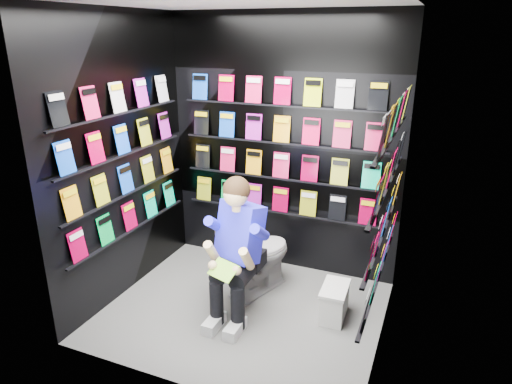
% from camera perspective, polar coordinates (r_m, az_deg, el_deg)
% --- Properties ---
extents(floor, '(2.40, 2.40, 0.00)m').
position_cam_1_polar(floor, '(4.28, -1.64, -14.66)').
color(floor, '#5E5E5C').
rests_on(floor, ground).
extents(ceiling, '(2.40, 2.40, 0.00)m').
position_cam_1_polar(ceiling, '(3.55, -2.07, 22.67)').
color(ceiling, white).
rests_on(ceiling, floor).
extents(wall_back, '(2.40, 0.04, 2.60)m').
position_cam_1_polar(wall_back, '(4.61, 3.32, 5.62)').
color(wall_back, black).
rests_on(wall_back, floor).
extents(wall_front, '(2.40, 0.04, 2.60)m').
position_cam_1_polar(wall_front, '(2.88, -10.05, -3.32)').
color(wall_front, black).
rests_on(wall_front, floor).
extents(wall_left, '(0.04, 2.00, 2.60)m').
position_cam_1_polar(wall_left, '(4.33, -16.50, 3.92)').
color(wall_left, black).
rests_on(wall_left, floor).
extents(wall_right, '(0.04, 2.00, 2.60)m').
position_cam_1_polar(wall_right, '(3.42, 16.83, -0.20)').
color(wall_right, black).
rests_on(wall_right, floor).
extents(comics_back, '(2.10, 0.06, 1.37)m').
position_cam_1_polar(comics_back, '(4.58, 3.20, 5.59)').
color(comics_back, '#E20044').
rests_on(comics_back, wall_back).
extents(comics_left, '(0.06, 1.70, 1.37)m').
position_cam_1_polar(comics_left, '(4.31, -16.20, 3.95)').
color(comics_left, '#E20044').
rests_on(comics_left, wall_left).
extents(comics_right, '(0.06, 1.70, 1.37)m').
position_cam_1_polar(comics_right, '(3.42, 16.34, -0.06)').
color(comics_right, '#E20044').
rests_on(comics_right, wall_right).
extents(toilet, '(0.64, 0.85, 0.73)m').
position_cam_1_polar(toilet, '(4.43, 0.20, -7.86)').
color(toilet, silver).
rests_on(toilet, floor).
extents(longbox, '(0.22, 0.37, 0.27)m').
position_cam_1_polar(longbox, '(4.19, 9.74, -13.54)').
color(longbox, silver).
rests_on(longbox, floor).
extents(longbox_lid, '(0.24, 0.39, 0.03)m').
position_cam_1_polar(longbox_lid, '(4.11, 9.86, -11.77)').
color(longbox_lid, silver).
rests_on(longbox_lid, longbox).
extents(reader, '(0.73, 0.88, 1.39)m').
position_cam_1_polar(reader, '(3.94, -1.90, -5.05)').
color(reader, '#2926DD').
rests_on(reader, toilet).
extents(held_comic, '(0.28, 0.22, 0.10)m').
position_cam_1_polar(held_comic, '(3.74, -4.11, -9.70)').
color(held_comic, green).
rests_on(held_comic, reader).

